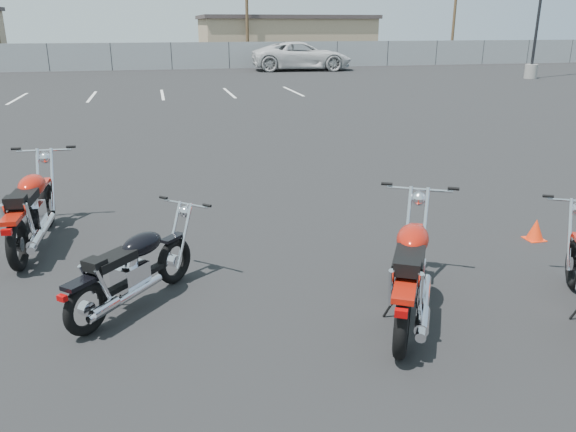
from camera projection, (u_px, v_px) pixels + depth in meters
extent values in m
plane|color=black|center=(283.00, 283.00, 6.80)|extent=(120.00, 120.00, 0.00)
torus|color=black|center=(46.00, 205.00, 8.63)|extent=(0.16, 0.70, 0.69)
cylinder|color=silver|center=(46.00, 205.00, 8.63)|extent=(0.12, 0.19, 0.18)
torus|color=black|center=(18.00, 245.00, 7.07)|extent=(0.16, 0.70, 0.69)
cylinder|color=silver|center=(18.00, 245.00, 7.07)|extent=(0.12, 0.19, 0.18)
cube|color=black|center=(33.00, 220.00, 7.84)|extent=(0.17, 1.21, 0.07)
cube|color=silver|center=(31.00, 216.00, 7.76)|extent=(0.34, 0.45, 0.34)
cylinder|color=silver|center=(29.00, 202.00, 7.69)|extent=(0.24, 0.30, 0.30)
ellipsoid|color=#AB170A|center=(32.00, 186.00, 7.89)|extent=(0.38, 0.68, 0.29)
cube|color=black|center=(22.00, 199.00, 7.38)|extent=(0.33, 0.65, 0.11)
cube|color=black|center=(16.00, 202.00, 7.10)|extent=(0.26, 0.22, 0.14)
cube|color=#AB170A|center=(12.00, 218.00, 6.94)|extent=(0.23, 0.49, 0.06)
cube|color=#AB170A|center=(43.00, 182.00, 8.51)|extent=(0.17, 0.40, 0.05)
cylinder|color=silver|center=(29.00, 218.00, 7.17)|extent=(0.07, 0.21, 0.45)
cylinder|color=silver|center=(6.00, 219.00, 7.12)|extent=(0.07, 0.21, 0.45)
cylinder|color=silver|center=(42.00, 232.00, 7.57)|extent=(0.16, 1.27, 0.15)
cylinder|color=silver|center=(35.00, 240.00, 7.22)|extent=(0.16, 0.41, 0.15)
cylinder|color=silver|center=(52.00, 179.00, 8.65)|extent=(0.07, 0.46, 0.91)
cylinder|color=silver|center=(38.00, 180.00, 8.62)|extent=(0.07, 0.46, 0.91)
sphere|color=silver|center=(45.00, 158.00, 8.71)|extent=(0.19, 0.19, 0.18)
cylinder|color=silver|center=(44.00, 150.00, 8.69)|extent=(0.81, 0.07, 0.03)
cylinder|color=black|center=(71.00, 147.00, 8.73)|extent=(0.14, 0.05, 0.04)
cylinder|color=black|center=(16.00, 149.00, 8.59)|extent=(0.14, 0.05, 0.04)
cylinder|color=black|center=(21.00, 238.00, 7.77)|extent=(0.18, 0.04, 0.35)
cube|color=#990505|center=(7.00, 232.00, 6.68)|extent=(0.12, 0.07, 0.07)
torus|color=black|center=(174.00, 261.00, 6.75)|extent=(0.45, 0.49, 0.56)
cylinder|color=silver|center=(174.00, 261.00, 6.75)|extent=(0.17, 0.17, 0.15)
torus|color=black|center=(87.00, 308.00, 5.62)|extent=(0.45, 0.49, 0.56)
cylinder|color=silver|center=(87.00, 308.00, 5.62)|extent=(0.17, 0.17, 0.15)
cube|color=black|center=(134.00, 279.00, 6.17)|extent=(0.73, 0.80, 0.06)
cube|color=silver|center=(131.00, 276.00, 6.11)|extent=(0.43, 0.44, 0.28)
cylinder|color=silver|center=(129.00, 262.00, 6.06)|extent=(0.30, 0.30, 0.25)
ellipsoid|color=black|center=(142.00, 244.00, 6.19)|extent=(0.58, 0.60, 0.24)
cube|color=black|center=(112.00, 260.00, 5.83)|extent=(0.53, 0.55, 0.09)
cube|color=black|center=(94.00, 265.00, 5.62)|extent=(0.27, 0.26, 0.11)
cube|color=black|center=(82.00, 282.00, 5.50)|extent=(0.39, 0.41, 0.05)
cube|color=black|center=(173.00, 238.00, 6.65)|extent=(0.30, 0.32, 0.04)
cylinder|color=silver|center=(103.00, 284.00, 5.61)|extent=(0.15, 0.16, 0.37)
cylinder|color=silver|center=(87.00, 280.00, 5.71)|extent=(0.15, 0.16, 0.37)
cylinder|color=silver|center=(127.00, 297.00, 5.89)|extent=(0.75, 0.83, 0.12)
cylinder|color=silver|center=(105.00, 308.00, 5.63)|extent=(0.31, 0.32, 0.12)
cylinder|color=silver|center=(184.00, 236.00, 6.71)|extent=(0.28, 0.31, 0.74)
cylinder|color=silver|center=(173.00, 233.00, 6.78)|extent=(0.28, 0.31, 0.74)
sphere|color=silver|center=(185.00, 212.00, 6.79)|extent=(0.21, 0.21, 0.15)
cylinder|color=silver|center=(186.00, 204.00, 6.78)|extent=(0.51, 0.46, 0.03)
cylinder|color=black|center=(207.00, 205.00, 6.60)|extent=(0.11, 0.10, 0.03)
cylinder|color=black|center=(163.00, 198.00, 6.90)|extent=(0.11, 0.10, 0.03)
cylinder|color=black|center=(121.00, 295.00, 6.21)|extent=(0.13, 0.12, 0.28)
cube|color=#990505|center=(62.00, 298.00, 5.32)|extent=(0.11, 0.10, 0.06)
torus|color=black|center=(413.00, 258.00, 6.70)|extent=(0.43, 0.65, 0.67)
cylinder|color=silver|center=(413.00, 258.00, 6.70)|extent=(0.18, 0.21, 0.18)
torus|color=black|center=(402.00, 324.00, 5.22)|extent=(0.43, 0.65, 0.67)
cylinder|color=silver|center=(402.00, 324.00, 5.22)|extent=(0.18, 0.21, 0.18)
cube|color=black|center=(409.00, 283.00, 5.94)|extent=(0.66, 1.08, 0.07)
cube|color=silver|center=(409.00, 279.00, 5.87)|extent=(0.48, 0.52, 0.34)
cylinder|color=silver|center=(410.00, 262.00, 5.81)|extent=(0.33, 0.35, 0.30)
ellipsoid|color=#AB170A|center=(413.00, 239.00, 5.99)|extent=(0.61, 0.73, 0.29)
cube|color=black|center=(409.00, 260.00, 5.51)|extent=(0.55, 0.68, 0.11)
cube|color=black|center=(407.00, 267.00, 5.24)|extent=(0.31, 0.29, 0.13)
cube|color=#AB170A|center=(404.00, 291.00, 5.08)|extent=(0.40, 0.51, 0.06)
cube|color=#AB170A|center=(415.00, 230.00, 6.58)|extent=(0.31, 0.40, 0.04)
cylinder|color=silver|center=(420.00, 291.00, 5.25)|extent=(0.15, 0.21, 0.44)
cylinder|color=silver|center=(391.00, 287.00, 5.32)|extent=(0.15, 0.21, 0.44)
cylinder|color=silver|center=(424.00, 305.00, 5.61)|extent=(0.68, 1.13, 0.14)
cylinder|color=silver|center=(422.00, 321.00, 5.28)|extent=(0.31, 0.41, 0.15)
cylinder|color=silver|center=(425.00, 227.00, 6.68)|extent=(0.26, 0.41, 0.88)
cylinder|color=silver|center=(408.00, 225.00, 6.73)|extent=(0.26, 0.41, 0.88)
sphere|color=silver|center=(419.00, 199.00, 6.77)|extent=(0.24, 0.24, 0.18)
cylinder|color=silver|center=(420.00, 189.00, 6.76)|extent=(0.70, 0.41, 0.03)
cylinder|color=black|center=(454.00, 189.00, 6.62)|extent=(0.14, 0.10, 0.04)
cylinder|color=black|center=(387.00, 184.00, 6.82)|extent=(0.14, 0.10, 0.04)
cylinder|color=black|center=(391.00, 304.00, 5.95)|extent=(0.17, 0.11, 0.34)
cube|color=#990505|center=(401.00, 313.00, 4.84)|extent=(0.13, 0.11, 0.07)
torus|color=black|center=(576.00, 264.00, 6.60)|extent=(0.37, 0.59, 0.61)
cylinder|color=silver|center=(576.00, 264.00, 6.60)|extent=(0.16, 0.19, 0.16)
cylinder|color=silver|center=(570.00, 234.00, 6.63)|extent=(0.22, 0.38, 0.80)
cylinder|color=black|center=(548.00, 196.00, 6.70)|extent=(0.13, 0.09, 0.04)
cone|color=#FF330D|center=(536.00, 229.00, 8.14)|extent=(0.24, 0.24, 0.30)
cube|color=#FF330D|center=(534.00, 239.00, 8.19)|extent=(0.26, 0.26, 0.01)
cylinder|color=gray|center=(531.00, 71.00, 32.38)|extent=(0.70, 0.70, 0.80)
cube|color=gray|center=(171.00, 56.00, 38.74)|extent=(80.00, 0.04, 1.80)
cylinder|color=black|center=(48.00, 57.00, 37.01)|extent=(0.06, 0.06, 1.80)
cylinder|color=black|center=(111.00, 57.00, 37.88)|extent=(0.06, 0.06, 1.80)
cylinder|color=black|center=(171.00, 56.00, 38.74)|extent=(0.06, 0.06, 1.80)
cylinder|color=black|center=(229.00, 55.00, 39.61)|extent=(0.06, 0.06, 1.80)
cylinder|color=black|center=(284.00, 55.00, 40.48)|extent=(0.06, 0.06, 1.80)
cylinder|color=black|center=(337.00, 54.00, 41.34)|extent=(0.06, 0.06, 1.80)
cylinder|color=black|center=(388.00, 53.00, 42.21)|extent=(0.06, 0.06, 1.80)
cylinder|color=black|center=(436.00, 53.00, 43.07)|extent=(0.06, 0.06, 1.80)
cylinder|color=black|center=(483.00, 52.00, 43.94)|extent=(0.06, 0.06, 1.80)
cylinder|color=black|center=(528.00, 52.00, 44.80)|extent=(0.06, 0.06, 1.80)
cylinder|color=black|center=(571.00, 51.00, 45.67)|extent=(0.06, 0.06, 1.80)
cube|color=tan|center=(284.00, 40.00, 48.94)|extent=(14.00, 9.00, 3.40)
cube|color=#423837|center=(283.00, 17.00, 48.34)|extent=(14.40, 9.40, 0.30)
cylinder|color=#493522|center=(247.00, 3.00, 42.56)|extent=(0.24, 0.24, 9.00)
cylinder|color=#493522|center=(455.00, 5.00, 47.38)|extent=(0.24, 0.24, 9.00)
cube|color=silver|center=(18.00, 99.00, 23.71)|extent=(0.12, 4.00, 0.01)
cube|color=silver|center=(92.00, 97.00, 24.35)|extent=(0.12, 4.00, 0.01)
cube|color=silver|center=(162.00, 95.00, 25.00)|extent=(0.12, 4.00, 0.01)
cube|color=silver|center=(229.00, 93.00, 25.65)|extent=(0.12, 4.00, 0.01)
cube|color=silver|center=(293.00, 91.00, 26.30)|extent=(0.12, 4.00, 0.01)
imported|color=silver|center=(302.00, 48.00, 37.81)|extent=(3.83, 8.03, 2.95)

